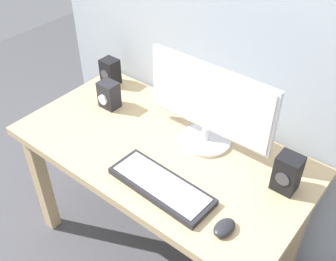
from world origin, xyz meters
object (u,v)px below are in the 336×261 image
keyboard_primary (161,186)px  mouse (224,228)px  desk (162,165)px  monitor (209,105)px  speaker_left (110,72)px  speaker_right (287,173)px  audio_controller (109,95)px

keyboard_primary → mouse: (0.31, -0.02, 0.00)m
desk → mouse: (0.47, -0.21, 0.12)m
monitor → mouse: 0.54m
mouse → monitor: bearing=135.8°
mouse → speaker_left: size_ratio=0.69×
keyboard_primary → speaker_right: speaker_right is taller
audio_controller → keyboard_primary: bearing=-25.9°
keyboard_primary → speaker_right: (0.39, 0.31, 0.07)m
mouse → keyboard_primary: bearing=-178.9°
monitor → speaker_right: monitor is taller
desk → monitor: monitor is taller
desk → audio_controller: size_ratio=9.67×
speaker_right → desk: bearing=-167.5°
mouse → speaker_right: speaker_right is taller
monitor → audio_controller: 0.57m
speaker_right → speaker_left: size_ratio=1.14×
keyboard_primary → monitor: bearing=94.4°
monitor → audio_controller: (-0.55, -0.09, -0.13)m
desk → keyboard_primary: 0.28m
audio_controller → speaker_left: bearing=133.3°
audio_controller → mouse: bearing=-18.4°
monitor → audio_controller: size_ratio=4.40×
desk → monitor: size_ratio=2.20×
audio_controller → desk: bearing=-11.6°
desk → audio_controller: 0.46m
mouse → speaker_right: size_ratio=0.60×
desk → keyboard_primary: (0.16, -0.19, 0.12)m
speaker_left → desk: bearing=-23.6°
desk → speaker_right: (0.54, 0.12, 0.19)m
audio_controller → speaker_right: bearing=2.1°
desk → monitor: bearing=52.7°
keyboard_primary → audio_controller: 0.64m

